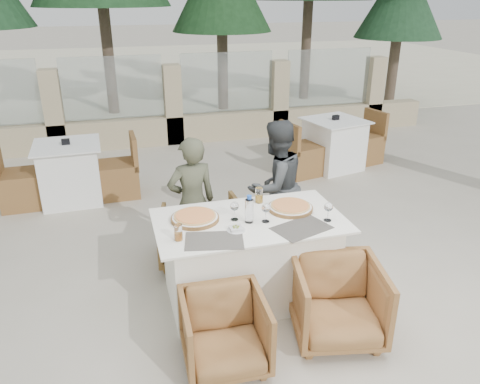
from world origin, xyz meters
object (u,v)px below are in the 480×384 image
object	(u,v)px
dining_table	(249,259)
armchair_far_left	(190,236)
diner_right	(275,186)
armchair_far_right	(265,222)
wine_glass_corner	(328,211)
beer_glass_right	(259,195)
diner_left	(192,202)
pizza_left	(195,217)
wine_glass_near	(266,212)
bg_table_b	(334,144)
armchair_near_right	(338,302)
olive_dish	(236,228)
armchair_near_left	(225,332)
pizza_right	(290,207)
wine_glass_centre	(234,210)
beer_glass_left	(178,232)
bg_table_a	(70,173)
water_bottle	(249,209)

from	to	relation	value
dining_table	armchair_far_left	xyz separation A→B (m)	(-0.39, 0.75, -0.11)
diner_right	armchair_far_right	bearing A→B (deg)	-33.57
wine_glass_corner	beer_glass_right	world-z (taller)	wine_glass_corner
diner_left	pizza_left	bearing A→B (deg)	74.91
pizza_left	wine_glass_corner	xyz separation A→B (m)	(1.07, -0.31, 0.07)
wine_glass_near	bg_table_b	bearing A→B (deg)	54.51
dining_table	pizza_left	bearing A→B (deg)	165.58
armchair_near_right	armchair_far_right	bearing A→B (deg)	105.32
beer_glass_right	wine_glass_near	bearing A→B (deg)	-99.74
diner_left	bg_table_b	size ratio (longest dim) A/B	0.80
olive_dish	diner_left	bearing A→B (deg)	102.68
pizza_left	armchair_far_left	size ratio (longest dim) A/B	0.66
armchair_near_left	dining_table	bearing A→B (deg)	63.76
dining_table	bg_table_b	size ratio (longest dim) A/B	0.98
pizza_right	diner_left	bearing A→B (deg)	140.34
wine_glass_centre	olive_dish	distance (m)	0.21
beer_glass_left	bg_table_b	xyz separation A→B (m)	(2.86, 3.07, -0.45)
diner_right	armchair_near_left	bearing A→B (deg)	36.09
pizza_right	wine_glass_near	world-z (taller)	wine_glass_near
wine_glass_near	armchair_far_right	xyz separation A→B (m)	(0.30, 0.89, -0.57)
beer_glass_left	armchair_far_left	distance (m)	1.12
olive_dish	diner_left	xyz separation A→B (m)	(-0.20, 0.89, -0.13)
olive_dish	diner_right	bearing A→B (deg)	54.65
beer_glass_right	armchair_near_left	size ratio (longest dim) A/B	0.23
beer_glass_left	armchair_near_left	size ratio (longest dim) A/B	0.21
dining_table	pizza_right	bearing A→B (deg)	12.62
armchair_far_right	armchair_near_right	bearing A→B (deg)	91.69
olive_dish	armchair_far_left	distance (m)	1.07
wine_glass_corner	armchair_far_right	distance (m)	1.18
pizza_right	beer_glass_left	world-z (taller)	beer_glass_left
pizza_left	armchair_near_left	size ratio (longest dim) A/B	0.66
diner_right	wine_glass_centre	bearing A→B (deg)	27.10
beer_glass_left	beer_glass_right	bearing A→B (deg)	31.73
armchair_far_right	diner_left	bearing A→B (deg)	4.94
olive_dish	bg_table_a	xyz separation A→B (m)	(-1.46, 2.83, -0.41)
armchair_near_right	diner_right	distance (m)	1.53
armchair_near_left	armchair_near_right	bearing A→B (deg)	6.66
pizza_left	armchair_far_left	bearing A→B (deg)	85.42
dining_table	wine_glass_near	size ratio (longest dim) A/B	8.70
armchair_near_right	diner_right	size ratio (longest dim) A/B	0.50
bg_table_a	diner_right	bearing A→B (deg)	-42.75
bg_table_a	olive_dish	bearing A→B (deg)	-64.39
dining_table	water_bottle	xyz separation A→B (m)	(-0.02, -0.04, 0.51)
pizza_left	bg_table_a	size ratio (longest dim) A/B	0.25
olive_dish	armchair_far_left	bearing A→B (deg)	104.23
armchair_near_right	dining_table	bearing A→B (deg)	138.67
olive_dish	dining_table	bearing A→B (deg)	44.85
beer_glass_right	pizza_right	bearing A→B (deg)	-46.06
armchair_far_left	bg_table_b	bearing A→B (deg)	-128.00
armchair_near_right	wine_glass_near	bearing A→B (deg)	134.78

